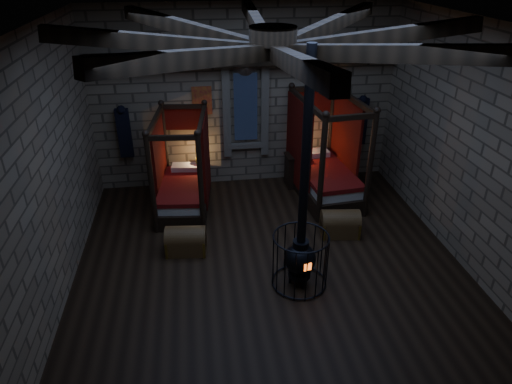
{
  "coord_description": "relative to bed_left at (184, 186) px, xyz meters",
  "views": [
    {
      "loc": [
        -1.21,
        -6.77,
        5.14
      ],
      "look_at": [
        -0.16,
        0.6,
        1.18
      ],
      "focal_mm": 32.0,
      "sensor_mm": 36.0,
      "label": 1
    }
  ],
  "objects": [
    {
      "name": "nightstand_left",
      "position": [
        0.34,
        0.7,
        -0.15
      ],
      "size": [
        0.51,
        0.49,
        0.88
      ],
      "rotation": [
        0.0,
        0.0,
        -0.15
      ],
      "color": "black",
      "rests_on": "ground"
    },
    {
      "name": "bed_right",
      "position": [
        3.22,
        0.13,
        0.06
      ],
      "size": [
        1.4,
        2.34,
        2.34
      ],
      "rotation": [
        0.0,
        0.0,
        0.1
      ],
      "color": "black",
      "rests_on": "ground"
    },
    {
      "name": "trunk_left",
      "position": [
        0.01,
        -1.78,
        -0.27
      ],
      "size": [
        0.8,
        0.56,
        0.55
      ],
      "rotation": [
        0.0,
        0.0,
        -0.11
      ],
      "color": "brown",
      "rests_on": "ground"
    },
    {
      "name": "trunk_right",
      "position": [
        3.1,
        -1.6,
        -0.27
      ],
      "size": [
        0.81,
        0.57,
        0.56
      ],
      "rotation": [
        0.0,
        0.0,
        -0.12
      ],
      "color": "brown",
      "rests_on": "ground"
    },
    {
      "name": "room",
      "position": [
        1.53,
        -2.25,
        3.22
      ],
      "size": [
        7.02,
        7.02,
        4.29
      ],
      "color": "black",
      "rests_on": "ground"
    },
    {
      "name": "stove",
      "position": [
        1.94,
        -3.01,
        0.08
      ],
      "size": [
        0.95,
        0.95,
        4.05
      ],
      "rotation": [
        0.0,
        0.0,
        0.28
      ],
      "color": "black",
      "rests_on": "ground"
    },
    {
      "name": "bed_left",
      "position": [
        0.0,
        0.0,
        0.0
      ],
      "size": [
        1.27,
        2.11,
        2.1
      ],
      "rotation": [
        0.0,
        0.0,
        -0.11
      ],
      "color": "black",
      "rests_on": "ground"
    },
    {
      "name": "nightstand_right",
      "position": [
        2.68,
        0.68,
        -0.1
      ],
      "size": [
        0.53,
        0.5,
        0.89
      ],
      "rotation": [
        0.0,
        0.0,
        0.04
      ],
      "color": "black",
      "rests_on": "ground"
    }
  ]
}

